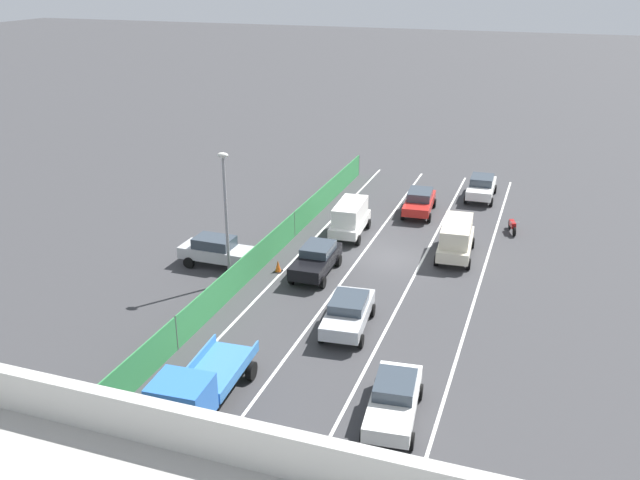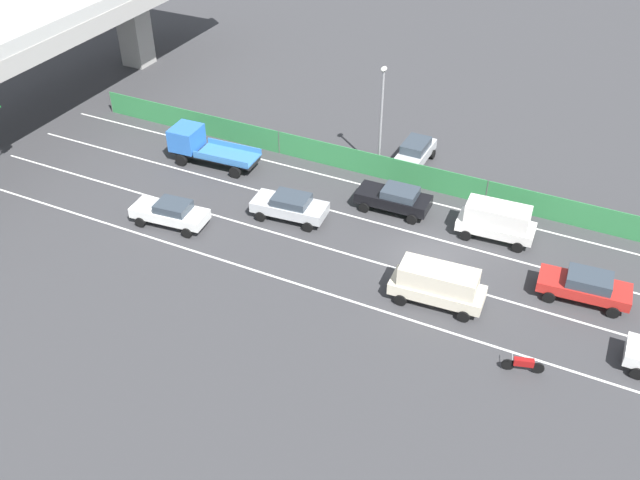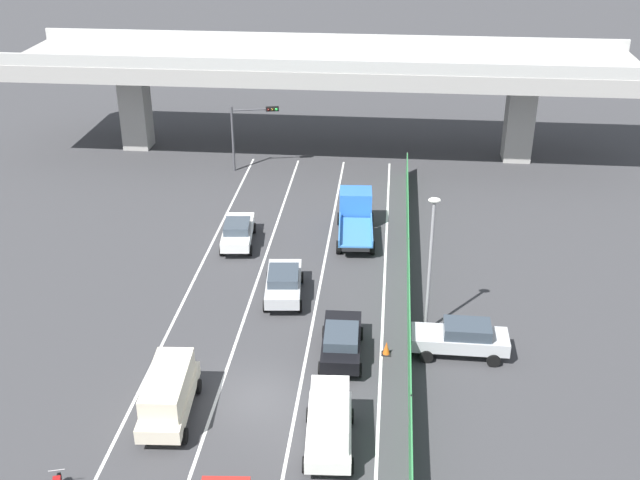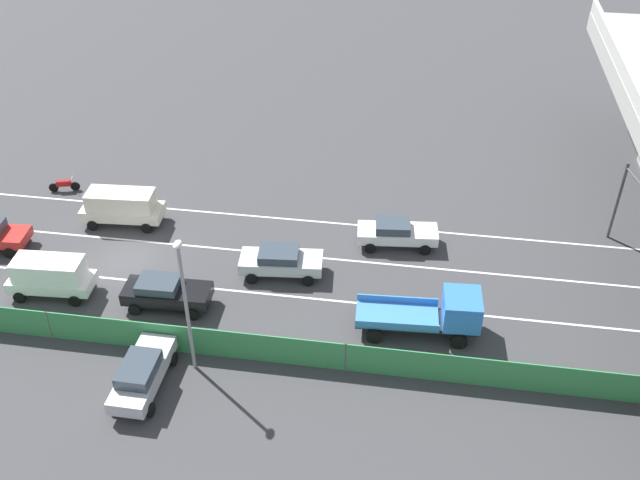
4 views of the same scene
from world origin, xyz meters
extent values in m
plane|color=#38383A|center=(0.00, 0.00, 0.00)|extent=(300.00, 300.00, 0.00)
cube|color=silver|center=(-5.36, 5.87, 0.00)|extent=(0.14, 47.74, 0.01)
cube|color=silver|center=(-1.79, 5.87, 0.00)|extent=(0.14, 47.74, 0.01)
cube|color=silver|center=(1.79, 5.87, 0.00)|extent=(0.14, 47.74, 0.01)
cube|color=silver|center=(5.36, 5.87, 0.00)|extent=(0.14, 47.74, 0.01)
cube|color=#338447|center=(6.66, 5.87, 0.84)|extent=(0.06, 43.74, 1.68)
cylinder|color=#4C514C|center=(6.66, -1.42, 0.84)|extent=(0.10, 0.10, 1.68)
cylinder|color=#4C514C|center=(6.66, 13.16, 0.84)|extent=(0.10, 0.10, 1.68)
cube|color=silver|center=(-3.72, 14.89, 0.78)|extent=(2.16, 4.74, 0.60)
cube|color=#333D47|center=(-3.69, 14.59, 1.33)|extent=(1.69, 2.09, 0.50)
cylinder|color=black|center=(-4.73, 16.36, 0.32)|extent=(0.28, 0.66, 0.64)
cylinder|color=black|center=(-3.03, 16.53, 0.32)|extent=(0.28, 0.66, 0.64)
cylinder|color=black|center=(-4.42, 13.25, 0.32)|extent=(0.28, 0.66, 0.64)
cylinder|color=black|center=(-2.71, 13.42, 0.32)|extent=(0.28, 0.66, 0.64)
cube|color=#B7BABC|center=(-0.04, 8.80, 0.80)|extent=(2.24, 4.65, 0.63)
cube|color=#333D47|center=(-0.03, 8.67, 1.35)|extent=(1.80, 2.28, 0.48)
cylinder|color=black|center=(-1.09, 10.23, 0.32)|extent=(0.28, 0.66, 0.64)
cylinder|color=black|center=(0.72, 10.41, 0.32)|extent=(0.28, 0.66, 0.64)
cylinder|color=black|center=(-0.81, 7.19, 0.32)|extent=(0.28, 0.66, 0.64)
cylinder|color=black|center=(1.01, 7.36, 0.32)|extent=(0.28, 0.66, 0.64)
cube|color=beige|center=(-3.49, -1.60, 0.80)|extent=(2.14, 4.93, 0.64)
cube|color=beige|center=(-3.49, -1.60, 1.64)|extent=(1.87, 4.05, 1.04)
cylinder|color=black|center=(-4.51, -0.03, 0.32)|extent=(0.26, 0.65, 0.64)
cylinder|color=black|center=(-2.69, 0.10, 0.32)|extent=(0.26, 0.65, 0.64)
cylinder|color=black|center=(-4.30, -3.30, 0.32)|extent=(0.26, 0.65, 0.64)
cylinder|color=black|center=(-2.47, -3.18, 0.32)|extent=(0.26, 0.65, 0.64)
cylinder|color=black|center=(-0.95, -6.85, 0.32)|extent=(0.27, 0.65, 0.64)
cylinder|color=black|center=(0.84, -6.72, 0.32)|extent=(0.27, 0.65, 0.64)
cube|color=black|center=(3.46, 3.50, 0.82)|extent=(1.91, 4.54, 0.68)
cube|color=#333D47|center=(3.47, 3.09, 1.39)|extent=(1.63, 2.12, 0.47)
cylinder|color=black|center=(2.53, 5.00, 0.32)|extent=(0.24, 0.65, 0.64)
cylinder|color=black|center=(4.31, 5.05, 0.32)|extent=(0.24, 0.65, 0.64)
cylinder|color=black|center=(2.61, 1.95, 0.32)|extent=(0.24, 0.65, 0.64)
cylinder|color=black|center=(4.40, 2.00, 0.32)|extent=(0.24, 0.65, 0.64)
cube|color=silver|center=(3.41, -2.85, 0.77)|extent=(2.03, 4.48, 0.59)
cube|color=silver|center=(3.41, -2.85, 1.62)|extent=(1.77, 3.68, 1.11)
cylinder|color=black|center=(2.44, -1.41, 0.32)|extent=(0.26, 0.65, 0.64)
cylinder|color=black|center=(4.21, -1.31, 0.32)|extent=(0.26, 0.65, 0.64)
cylinder|color=black|center=(2.61, -4.39, 0.32)|extent=(0.26, 0.65, 0.64)
cylinder|color=black|center=(4.39, -4.28, 0.32)|extent=(0.26, 0.65, 0.64)
cube|color=black|center=(3.42, 16.32, 0.73)|extent=(1.98, 6.11, 0.25)
cube|color=blue|center=(3.30, 18.42, 1.60)|extent=(2.15, 1.92, 1.51)
cube|color=#3875BC|center=(3.48, 15.34, 0.90)|extent=(2.28, 4.18, 0.10)
cube|color=#3875BC|center=(2.50, 15.28, 1.11)|extent=(0.31, 4.07, 0.41)
cube|color=#3875BC|center=(4.46, 15.39, 1.11)|extent=(0.31, 4.07, 0.41)
cylinder|color=black|center=(2.28, 18.30, 0.40)|extent=(0.31, 0.81, 0.80)
cylinder|color=black|center=(4.33, 18.42, 0.40)|extent=(0.31, 0.81, 0.80)
cylinder|color=black|center=(2.52, 14.21, 0.40)|extent=(0.31, 0.81, 0.80)
cylinder|color=black|center=(4.57, 14.33, 0.40)|extent=(0.31, 0.81, 0.80)
cylinder|color=black|center=(-6.56, -6.11, 0.30)|extent=(0.26, 0.60, 0.60)
cylinder|color=black|center=(-6.18, -7.40, 0.30)|extent=(0.26, 0.60, 0.60)
cube|color=maroon|center=(-6.37, -6.75, 0.58)|extent=(0.52, 0.96, 0.36)
cylinder|color=#B2B2B2|center=(-6.53, -6.21, 0.92)|extent=(0.58, 0.20, 0.03)
cube|color=#B2B5B7|center=(9.05, 4.21, 0.81)|extent=(4.61, 1.75, 0.66)
cube|color=#333D47|center=(9.36, 4.21, 1.43)|extent=(2.23, 1.52, 0.58)
cylinder|color=black|center=(7.48, 3.37, 0.32)|extent=(0.64, 0.23, 0.64)
cylinder|color=black|center=(7.50, 5.08, 0.32)|extent=(0.64, 0.23, 0.64)
cylinder|color=black|center=(10.61, 3.35, 0.32)|extent=(0.64, 0.23, 0.64)
cylinder|color=black|center=(10.62, 5.05, 0.32)|extent=(0.64, 0.23, 0.64)
cylinder|color=#47474C|center=(-6.38, 27.16, 2.51)|extent=(0.18, 0.18, 5.01)
cylinder|color=#47474C|center=(-4.75, 27.54, 4.71)|extent=(3.29, 0.88, 0.12)
cylinder|color=gray|center=(7.53, 6.10, 3.49)|extent=(0.16, 0.16, 6.99)
ellipsoid|color=silver|center=(7.53, 6.10, 7.17)|extent=(0.60, 0.36, 0.28)
cone|color=orange|center=(5.60, 3.87, 0.34)|extent=(0.36, 0.36, 0.69)
cube|color=black|center=(5.60, 3.87, 0.01)|extent=(0.47, 0.47, 0.03)
camera|label=1|loc=(-8.25, 36.32, 16.21)|focal=38.45mm
camera|label=2|loc=(-31.07, -8.32, 24.54)|focal=39.87mm
camera|label=3|loc=(5.39, -27.29, 21.47)|focal=43.58mm
camera|label=4|loc=(30.63, 15.64, 24.97)|focal=40.74mm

